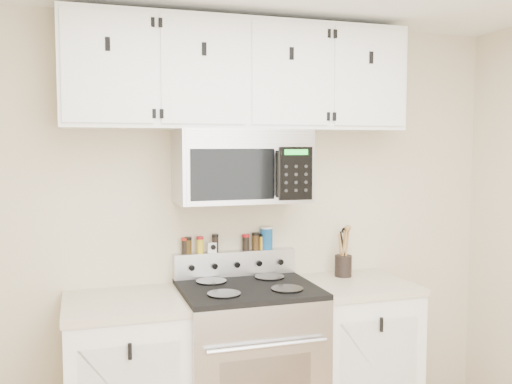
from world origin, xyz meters
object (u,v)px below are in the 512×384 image
utensil_crock (343,264)px  salt_canister (266,238)px  range (248,365)px  microwave (242,166)px

utensil_crock → salt_canister: (-0.48, 0.11, 0.17)m
range → microwave: microwave is taller
microwave → range: bearing=-90.2°
utensil_crock → range: bearing=-166.1°
microwave → utensil_crock: size_ratio=2.43×
range → microwave: 1.15m
utensil_crock → microwave: bearing=-176.4°
utensil_crock → salt_canister: size_ratio=2.21×
range → utensil_crock: size_ratio=3.52×
microwave → salt_canister: bearing=37.2°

